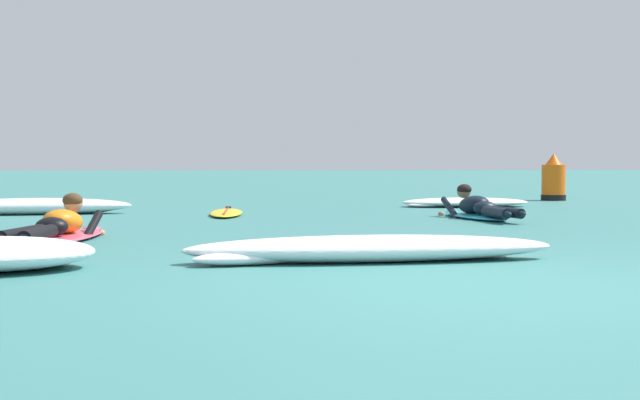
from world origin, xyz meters
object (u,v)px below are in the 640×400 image
Objects in this scene: surfer_far at (478,209)px; drifting_surfboard at (226,213)px; channel_marker_buoy at (553,182)px; surfer_near at (58,229)px.

surfer_far reaches higher than drifting_surfboard.
surfer_far is 3.88m from drifting_surfboard.
surfer_far is at bearing -19.21° from drifting_surfboard.
channel_marker_buoy reaches higher than drifting_surfboard.
channel_marker_buoy reaches higher than surfer_near.
surfer_near is 2.80× the size of channel_marker_buoy.
channel_marker_buoy is (3.03, 6.06, 0.25)m from surfer_far.
drifting_surfboard is 8.23m from channel_marker_buoy.
surfer_near is at bearing -131.12° from channel_marker_buoy.
drifting_surfboard is (1.62, 4.73, -0.09)m from surfer_near.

